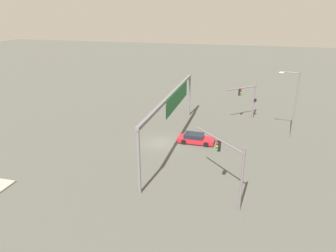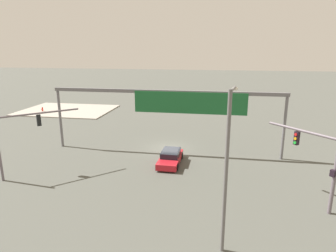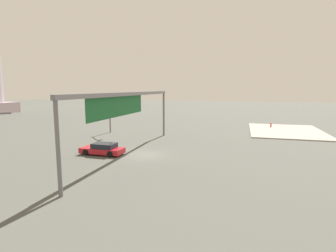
{
  "view_description": "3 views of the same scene",
  "coord_description": "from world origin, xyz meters",
  "px_view_note": "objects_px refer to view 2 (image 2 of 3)",
  "views": [
    {
      "loc": [
        34.55,
        10.2,
        15.84
      ],
      "look_at": [
        1.8,
        1.52,
        3.02
      ],
      "focal_mm": 33.19,
      "sensor_mm": 36.0,
      "label": 1
    },
    {
      "loc": [
        -5.19,
        30.07,
        10.55
      ],
      "look_at": [
        0.3,
        -1.98,
        1.92
      ],
      "focal_mm": 31.67,
      "sensor_mm": 36.0,
      "label": 2
    },
    {
      "loc": [
        -25.15,
        -9.57,
        6.88
      ],
      "look_at": [
        2.58,
        -1.75,
        2.76
      ],
      "focal_mm": 28.19,
      "sensor_mm": 36.0,
      "label": 3
    }
  ],
  "objects_px": {
    "traffic_signal_near_corner": "(19,131)",
    "traffic_signal_opposite_side": "(319,156)",
    "streetlamp_curved_arm": "(227,161)",
    "fire_hydrant_on_curb": "(42,109)",
    "sedan_car_approaching": "(170,158)"
  },
  "relations": [
    {
      "from": "traffic_signal_opposite_side",
      "to": "sedan_car_approaching",
      "type": "relative_size",
      "value": 1.21
    },
    {
      "from": "traffic_signal_near_corner",
      "to": "streetlamp_curved_arm",
      "type": "relative_size",
      "value": 0.66
    },
    {
      "from": "traffic_signal_near_corner",
      "to": "streetlamp_curved_arm",
      "type": "height_order",
      "value": "streetlamp_curved_arm"
    },
    {
      "from": "traffic_signal_near_corner",
      "to": "sedan_car_approaching",
      "type": "bearing_deg",
      "value": -20.96
    },
    {
      "from": "traffic_signal_opposite_side",
      "to": "sedan_car_approaching",
      "type": "distance_m",
      "value": 12.83
    },
    {
      "from": "traffic_signal_opposite_side",
      "to": "traffic_signal_near_corner",
      "type": "bearing_deg",
      "value": 44.6
    },
    {
      "from": "traffic_signal_opposite_side",
      "to": "sedan_car_approaching",
      "type": "bearing_deg",
      "value": 18.62
    },
    {
      "from": "streetlamp_curved_arm",
      "to": "fire_hydrant_on_curb",
      "type": "bearing_deg",
      "value": 52.98
    },
    {
      "from": "traffic_signal_near_corner",
      "to": "traffic_signal_opposite_side",
      "type": "height_order",
      "value": "traffic_signal_near_corner"
    },
    {
      "from": "streetlamp_curved_arm",
      "to": "sedan_car_approaching",
      "type": "bearing_deg",
      "value": 31.14
    },
    {
      "from": "streetlamp_curved_arm",
      "to": "fire_hydrant_on_curb",
      "type": "distance_m",
      "value": 42.74
    },
    {
      "from": "traffic_signal_opposite_side",
      "to": "streetlamp_curved_arm",
      "type": "height_order",
      "value": "streetlamp_curved_arm"
    },
    {
      "from": "fire_hydrant_on_curb",
      "to": "traffic_signal_near_corner",
      "type": "bearing_deg",
      "value": 119.07
    },
    {
      "from": "traffic_signal_opposite_side",
      "to": "streetlamp_curved_arm",
      "type": "distance_m",
      "value": 8.35
    },
    {
      "from": "traffic_signal_near_corner",
      "to": "fire_hydrant_on_curb",
      "type": "bearing_deg",
      "value": 75.57
    }
  ]
}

